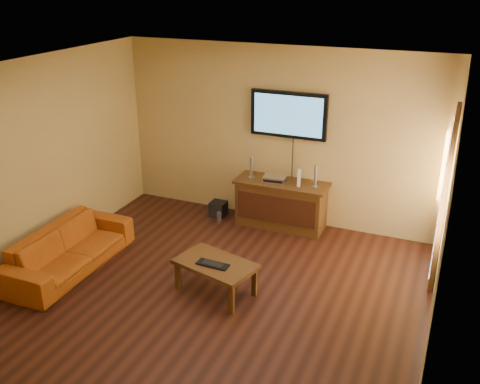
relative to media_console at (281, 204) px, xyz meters
The scene contains 14 objects.
ground_plane 2.26m from the media_console, 94.09° to the right, with size 5.00×5.00×0.00m, color black.
room_walls 2.08m from the media_console, 95.68° to the right, with size 5.00×5.00×5.00m.
french_door 2.45m from the media_console, 12.91° to the right, with size 0.07×1.02×2.22m.
media_console is the anchor object (origin of this frame).
television 1.36m from the media_console, 90.00° to the left, with size 1.16×0.08×0.69m.
coffee_table 2.07m from the media_console, 93.65° to the right, with size 1.07×0.79×0.42m.
sofa 3.14m from the media_console, 133.29° to the right, with size 1.92×0.56×0.75m, color #AB5013.
speaker_left 0.71m from the media_console, behind, with size 0.09×0.09×0.34m.
speaker_right 0.72m from the media_console, ahead, with size 0.09×0.09×0.33m.
av_receiver 0.41m from the media_console, behind, with size 0.34×0.24×0.08m, color silver.
game_console 0.55m from the media_console, ahead, with size 0.05×0.16×0.22m, color white.
subwoofer 1.07m from the media_console, behind, with size 0.24×0.24×0.24m, color black.
bottle 0.99m from the media_console, 161.15° to the right, with size 0.07×0.07×0.21m.
keyboard 2.14m from the media_console, 93.64° to the right, with size 0.40×0.16×0.02m.
Camera 1 is at (2.47, -4.90, 3.68)m, focal length 40.00 mm.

